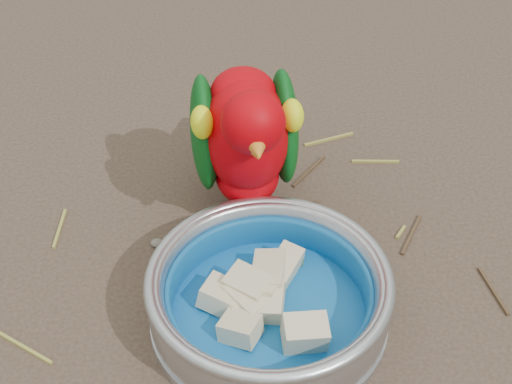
{
  "coord_description": "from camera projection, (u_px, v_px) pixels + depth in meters",
  "views": [
    {
      "loc": [
        -0.0,
        -0.4,
        0.57
      ],
      "look_at": [
        0.03,
        0.18,
        0.08
      ],
      "focal_mm": 55.0,
      "sensor_mm": 36.0,
      "label": 1
    }
  ],
  "objects": [
    {
      "name": "food_bowl",
      "position": [
        269.0,
        316.0,
        0.73
      ],
      "size": [
        0.22,
        0.22,
        0.02
      ],
      "primitive_type": "cylinder",
      "color": "#B2B2BA",
      "rests_on": "ground"
    },
    {
      "name": "bowl_wall",
      "position": [
        269.0,
        294.0,
        0.71
      ],
      "size": [
        0.22,
        0.22,
        0.04
      ],
      "primitive_type": null,
      "color": "#B2B2BA",
      "rests_on": "food_bowl"
    },
    {
      "name": "fruit_wedges",
      "position": [
        269.0,
        299.0,
        0.71
      ],
      "size": [
        0.13,
        0.13,
        0.03
      ],
      "primitive_type": null,
      "color": "beige",
      "rests_on": "food_bowl"
    },
    {
      "name": "lory_parrot",
      "position": [
        246.0,
        148.0,
        0.79
      ],
      "size": [
        0.13,
        0.24,
        0.19
      ],
      "primitive_type": null,
      "rotation": [
        0.0,
        0.0,
        -3.06
      ],
      "color": "#AF0007",
      "rests_on": "ground"
    },
    {
      "name": "ground_debris",
      "position": [
        285.0,
        377.0,
        0.68
      ],
      "size": [
        0.9,
        0.8,
        0.01
      ],
      "primitive_type": null,
      "color": "olive",
      "rests_on": "ground"
    }
  ]
}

